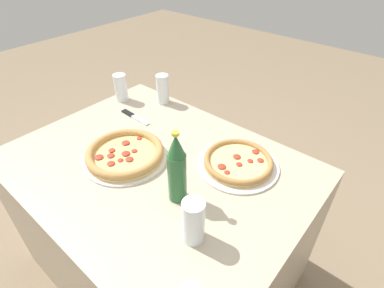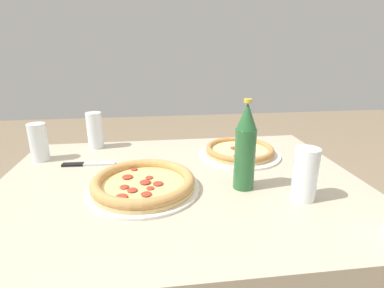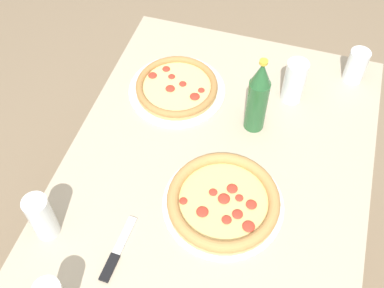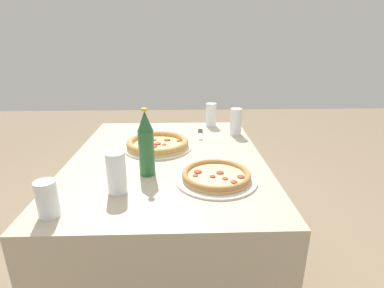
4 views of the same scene
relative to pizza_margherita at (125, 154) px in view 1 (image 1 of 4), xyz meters
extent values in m
plane|color=#847056|center=(-0.12, -0.05, -0.74)|extent=(8.00, 8.00, 0.00)
cube|color=#B7A88E|center=(-0.12, -0.05, -0.38)|extent=(1.16, 0.87, 0.71)
cylinder|color=silver|center=(0.00, 0.00, -0.02)|extent=(0.33, 0.33, 0.01)
cylinder|color=#DBB775|center=(0.00, 0.00, -0.01)|extent=(0.30, 0.30, 0.01)
cylinder|color=#E5C170|center=(0.00, 0.00, 0.00)|extent=(0.27, 0.27, 0.00)
torus|color=tan|center=(0.00, 0.00, 0.01)|extent=(0.31, 0.31, 0.03)
ellipsoid|color=#A83323|center=(-0.02, -0.03, 0.00)|extent=(0.02, 0.02, 0.01)
ellipsoid|color=#A83323|center=(-0.01, 0.07, 0.00)|extent=(0.03, 0.03, 0.01)
ellipsoid|color=#A83323|center=(0.05, -0.04, 0.01)|extent=(0.03, 0.03, 0.01)
ellipsoid|color=#A83323|center=(0.05, 0.02, 0.00)|extent=(0.03, 0.03, 0.01)
ellipsoid|color=#A83323|center=(-0.01, 0.00, 0.01)|extent=(0.03, 0.03, 0.01)
ellipsoid|color=#A83323|center=(-0.04, 0.01, 0.00)|extent=(0.03, 0.03, 0.01)
ellipsoid|color=#A83323|center=(0.03, 0.05, 0.00)|extent=(0.03, 0.03, 0.01)
ellipsoid|color=#A83323|center=(-0.02, 0.04, 0.00)|extent=(0.02, 0.02, 0.01)
ellipsoid|color=#A83323|center=(0.06, 0.08, 0.01)|extent=(0.03, 0.03, 0.01)
ellipsoid|color=#A83323|center=(0.03, -0.10, 0.00)|extent=(0.02, 0.02, 0.00)
cylinder|color=silver|center=(-0.37, -0.25, -0.02)|extent=(0.31, 0.31, 0.01)
cylinder|color=tan|center=(-0.37, -0.25, -0.01)|extent=(0.26, 0.26, 0.01)
cylinder|color=#EACC7F|center=(-0.37, -0.25, 0.00)|extent=(0.23, 0.23, 0.00)
torus|color=#AD7A42|center=(-0.37, -0.25, 0.01)|extent=(0.26, 0.26, 0.02)
ellipsoid|color=#A83323|center=(-0.43, -0.31, 0.00)|extent=(0.03, 0.03, 0.01)
ellipsoid|color=#A83323|center=(-0.34, -0.18, 0.00)|extent=(0.03, 0.03, 0.01)
ellipsoid|color=#A83323|center=(-0.37, -0.17, 0.00)|extent=(0.02, 0.02, 0.00)
ellipsoid|color=#A83323|center=(-0.40, -0.28, 0.00)|extent=(0.02, 0.02, 0.01)
ellipsoid|color=#A83323|center=(-0.38, -0.24, 0.00)|extent=(0.02, 0.02, 0.01)
ellipsoid|color=#A83323|center=(-0.39, -0.34, 0.00)|extent=(0.03, 0.03, 0.01)
ellipsoid|color=#A83323|center=(-0.35, -0.27, 0.00)|extent=(0.03, 0.03, 0.01)
cylinder|color=white|center=(-0.45, 0.11, 0.05)|extent=(0.07, 0.07, 0.15)
cylinder|color=black|center=(-0.45, 0.11, 0.04)|extent=(0.06, 0.06, 0.11)
cylinder|color=white|center=(0.39, -0.30, 0.05)|extent=(0.06, 0.06, 0.14)
cylinder|color=#F4A323|center=(0.39, -0.30, 0.04)|extent=(0.05, 0.05, 0.11)
cylinder|color=white|center=(0.21, -0.42, 0.05)|extent=(0.06, 0.06, 0.15)
cylinder|color=silver|center=(0.21, -0.42, 0.04)|extent=(0.05, 0.05, 0.12)
cylinder|color=#286033|center=(-0.30, 0.02, 0.07)|extent=(0.06, 0.06, 0.18)
cone|color=#286033|center=(-0.30, 0.02, 0.20)|extent=(0.06, 0.06, 0.08)
cylinder|color=gold|center=(-0.30, 0.02, 0.24)|extent=(0.02, 0.02, 0.01)
cube|color=black|center=(0.26, -0.23, -0.02)|extent=(0.08, 0.03, 0.01)
cube|color=silver|center=(0.16, -0.22, -0.02)|extent=(0.11, 0.03, 0.01)
camera|label=1|loc=(-0.80, 0.53, 0.74)|focal=28.00mm
camera|label=2|loc=(-0.04, 0.82, 0.39)|focal=28.00mm
camera|label=3|loc=(0.64, 0.11, 1.14)|focal=45.00mm
camera|label=4|loc=(-1.40, -0.12, 0.50)|focal=28.00mm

